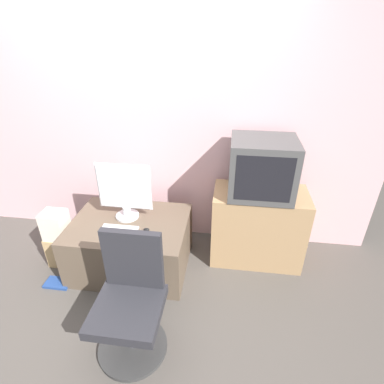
{
  "coord_description": "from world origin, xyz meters",
  "views": [
    {
      "loc": [
        0.79,
        -1.36,
        2.01
      ],
      "look_at": [
        0.48,
        0.91,
        0.73
      ],
      "focal_mm": 28.0,
      "sensor_mm": 36.0,
      "label": 1
    }
  ],
  "objects_px": {
    "crt_tv": "(262,168)",
    "cardboard_box_lower": "(62,249)",
    "main_monitor": "(125,191)",
    "book": "(58,283)",
    "mouse": "(146,230)",
    "office_chair": "(131,305)",
    "keyboard": "(119,229)"
  },
  "relations": [
    {
      "from": "crt_tv",
      "to": "cardboard_box_lower",
      "type": "bearing_deg",
      "value": -169.61
    },
    {
      "from": "main_monitor",
      "to": "cardboard_box_lower",
      "type": "distance_m",
      "value": 0.88
    },
    {
      "from": "main_monitor",
      "to": "book",
      "type": "xyz_separation_m",
      "value": [
        -0.55,
        -0.43,
        -0.73
      ]
    },
    {
      "from": "mouse",
      "to": "book",
      "type": "xyz_separation_m",
      "value": [
        -0.78,
        -0.24,
        -0.48
      ]
    },
    {
      "from": "main_monitor",
      "to": "crt_tv",
      "type": "height_order",
      "value": "crt_tv"
    },
    {
      "from": "main_monitor",
      "to": "office_chair",
      "type": "xyz_separation_m",
      "value": [
        0.3,
        -0.87,
        -0.37
      ]
    },
    {
      "from": "mouse",
      "to": "book",
      "type": "distance_m",
      "value": 0.94
    },
    {
      "from": "keyboard",
      "to": "cardboard_box_lower",
      "type": "height_order",
      "value": "keyboard"
    },
    {
      "from": "main_monitor",
      "to": "crt_tv",
      "type": "relative_size",
      "value": 0.96
    },
    {
      "from": "main_monitor",
      "to": "book",
      "type": "height_order",
      "value": "main_monitor"
    },
    {
      "from": "office_chair",
      "to": "book",
      "type": "height_order",
      "value": "office_chair"
    },
    {
      "from": "main_monitor",
      "to": "mouse",
      "type": "height_order",
      "value": "main_monitor"
    },
    {
      "from": "keyboard",
      "to": "book",
      "type": "distance_m",
      "value": 0.76
    },
    {
      "from": "mouse",
      "to": "keyboard",
      "type": "bearing_deg",
      "value": -175.4
    },
    {
      "from": "crt_tv",
      "to": "office_chair",
      "type": "bearing_deg",
      "value": -129.75
    },
    {
      "from": "mouse",
      "to": "main_monitor",
      "type": "bearing_deg",
      "value": 140.13
    },
    {
      "from": "office_chair",
      "to": "main_monitor",
      "type": "bearing_deg",
      "value": 108.88
    },
    {
      "from": "cardboard_box_lower",
      "to": "book",
      "type": "bearing_deg",
      "value": -73.38
    },
    {
      "from": "keyboard",
      "to": "crt_tv",
      "type": "relative_size",
      "value": 0.58
    },
    {
      "from": "main_monitor",
      "to": "mouse",
      "type": "xyz_separation_m",
      "value": [
        0.23,
        -0.19,
        -0.25
      ]
    },
    {
      "from": "mouse",
      "to": "cardboard_box_lower",
      "type": "bearing_deg",
      "value": 177.55
    },
    {
      "from": "keyboard",
      "to": "mouse",
      "type": "height_order",
      "value": "mouse"
    },
    {
      "from": "crt_tv",
      "to": "office_chair",
      "type": "relative_size",
      "value": 0.62
    },
    {
      "from": "mouse",
      "to": "crt_tv",
      "type": "relative_size",
      "value": 0.1
    },
    {
      "from": "cardboard_box_lower",
      "to": "office_chair",
      "type": "bearing_deg",
      "value": -37.56
    },
    {
      "from": "main_monitor",
      "to": "office_chair",
      "type": "bearing_deg",
      "value": -71.12
    },
    {
      "from": "main_monitor",
      "to": "keyboard",
      "type": "bearing_deg",
      "value": -90.82
    },
    {
      "from": "keyboard",
      "to": "office_chair",
      "type": "xyz_separation_m",
      "value": [
        0.3,
        -0.66,
        -0.11
      ]
    },
    {
      "from": "crt_tv",
      "to": "cardboard_box_lower",
      "type": "height_order",
      "value": "crt_tv"
    },
    {
      "from": "office_chair",
      "to": "book",
      "type": "distance_m",
      "value": 1.01
    },
    {
      "from": "keyboard",
      "to": "book",
      "type": "xyz_separation_m",
      "value": [
        -0.54,
        -0.22,
        -0.48
      ]
    },
    {
      "from": "cardboard_box_lower",
      "to": "crt_tv",
      "type": "bearing_deg",
      "value": 10.39
    }
  ]
}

